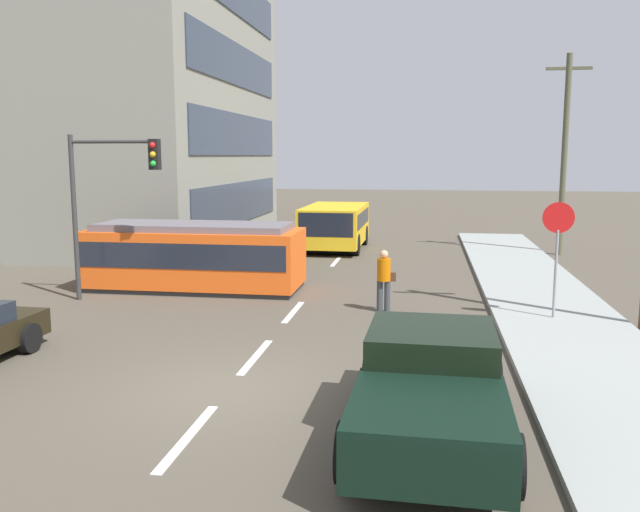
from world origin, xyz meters
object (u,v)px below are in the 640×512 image
pedestrian_crossing (384,277)px  parked_sedan_mid (200,250)px  city_bus (335,225)px  traffic_light_mast (108,185)px  utility_pole_mid (564,152)px  stop_sign (558,236)px  streetcar_tram (195,255)px  pickup_truck_parked (430,386)px

pedestrian_crossing → parked_sedan_mid: size_ratio=0.41×
city_bus → traffic_light_mast: (-4.86, -11.48, 2.22)m
utility_pole_mid → traffic_light_mast: bearing=-141.8°
stop_sign → streetcar_tram: bearing=165.5°
utility_pole_mid → city_bus: bearing=179.3°
city_bus → stop_sign: stop_sign is taller
pedestrian_crossing → traffic_light_mast: (-7.75, 0.12, 2.37)m
stop_sign → pickup_truck_parked: bearing=-112.7°
parked_sedan_mid → traffic_light_mast: bearing=-94.6°
stop_sign → pedestrian_crossing: bearing=173.3°
pedestrian_crossing → utility_pole_mid: 13.70m
stop_sign → traffic_light_mast: 12.09m
parked_sedan_mid → streetcar_tram: bearing=-72.7°
city_bus → stop_sign: (7.16, -12.10, 1.09)m
city_bus → pickup_truck_parked: (4.06, -19.49, -0.30)m
traffic_light_mast → utility_pole_mid: (14.43, 11.36, 0.98)m
streetcar_tram → pickup_truck_parked: streetcar_tram is taller
streetcar_tram → utility_pole_mid: (12.71, 9.31, 3.23)m
streetcar_tram → pedestrian_crossing: (6.03, -2.17, -0.13)m
pedestrian_crossing → pickup_truck_parked: (1.17, -7.89, -0.15)m
stop_sign → traffic_light_mast: bearing=177.1°
stop_sign → utility_pole_mid: utility_pole_mid is taller
traffic_light_mast → utility_pole_mid: utility_pole_mid is taller
streetcar_tram → stop_sign: size_ratio=2.30×
pedestrian_crossing → stop_sign: stop_sign is taller
parked_sedan_mid → stop_sign: stop_sign is taller
pedestrian_crossing → traffic_light_mast: size_ratio=0.35×
parked_sedan_mid → stop_sign: size_ratio=1.42×
streetcar_tram → utility_pole_mid: bearing=36.2°
stop_sign → parked_sedan_mid: bearing=150.1°
traffic_light_mast → utility_pole_mid: size_ratio=0.57×
streetcar_tram → parked_sedan_mid: size_ratio=1.62×
parked_sedan_mid → traffic_light_mast: (-0.49, -6.01, 2.70)m
city_bus → pedestrian_crossing: 11.96m
city_bus → pickup_truck_parked: size_ratio=1.07×
streetcar_tram → stop_sign: bearing=-14.5°
streetcar_tram → parked_sedan_mid: (-1.23, 3.96, -0.45)m
pickup_truck_parked → stop_sign: size_ratio=1.75×
stop_sign → utility_pole_mid: bearing=78.6°
parked_sedan_mid → traffic_light_mast: 6.61m
pickup_truck_parked → traffic_light_mast: (-8.92, 8.01, 2.52)m
streetcar_tram → utility_pole_mid: 16.08m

